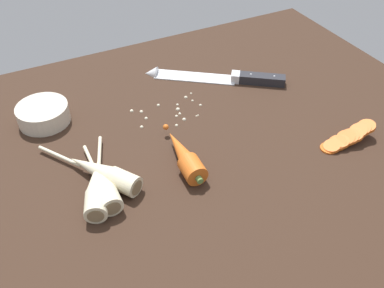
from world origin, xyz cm
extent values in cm
cube|color=#332116|center=(0.00, 0.00, -2.00)|extent=(120.00, 90.00, 4.00)
cube|color=silver|center=(12.88, 21.88, 0.25)|extent=(18.82, 15.23, 0.50)
cone|color=silver|center=(3.77, 28.40, 0.25)|extent=(4.75, 4.97, 3.96)
cube|color=silver|center=(21.01, 16.05, 1.10)|extent=(3.34, 3.55, 2.20)
cube|color=#232328|center=(26.29, 12.27, 1.10)|extent=(10.57, 8.68, 2.20)
sphere|color=silver|center=(24.01, 13.90, 2.20)|extent=(0.50, 0.50, 0.50)
sphere|color=silver|center=(28.57, 10.63, 2.20)|extent=(0.50, 0.50, 0.50)
cylinder|color=#D6601E|center=(-3.41, -9.02, 2.10)|extent=(4.44, 5.02, 4.20)
cone|color=#D6601E|center=(-3.12, -3.25, 2.10)|extent=(4.57, 11.75, 3.99)
sphere|color=#D6601E|center=(-2.73, 4.61, 2.10)|extent=(1.20, 1.20, 1.20)
cylinder|color=#5B7F3D|center=(-3.57, -12.03, 2.10)|extent=(1.25, 1.06, 1.20)
cylinder|color=beige|center=(-19.57, -9.13, 2.00)|extent=(4.08, 4.44, 4.00)
cone|color=beige|center=(-19.46, -3.07, 2.00)|extent=(3.94, 7.83, 3.80)
cylinder|color=beige|center=(-19.35, 3.14, 1.10)|extent=(0.85, 8.41, 0.70)
cylinder|color=#7A6647|center=(-19.61, -11.31, 2.00)|extent=(2.80, 0.35, 2.80)
cylinder|color=beige|center=(-15.83, -6.34, 2.00)|extent=(6.39, 6.84, 4.00)
cone|color=beige|center=(-20.05, 0.12, 2.00)|extent=(8.58, 10.34, 3.80)
cylinder|color=beige|center=(-24.37, 6.73, 1.10)|extent=(6.43, 9.32, 0.70)
cylinder|color=#7A6647|center=(-14.31, -8.66, 2.00)|extent=(2.51, 1.78, 2.80)
cylinder|color=beige|center=(-21.87, -9.27, 2.00)|extent=(5.43, 6.07, 4.00)
cone|color=beige|center=(-19.57, -2.66, 2.00)|extent=(6.53, 9.71, 3.80)
cylinder|color=beige|center=(-17.21, 4.11, 1.10)|extent=(3.85, 9.38, 0.70)
cylinder|color=#7A6647|center=(-22.70, -11.65, 2.00)|extent=(2.74, 1.20, 2.80)
cylinder|color=#D6601E|center=(24.66, -14.21, 0.35)|extent=(3.40, 3.40, 0.70)
cylinder|color=#D6601E|center=(25.29, -14.36, 0.60)|extent=(3.48, 3.42, 1.60)
cylinder|color=#D6601E|center=(26.75, -14.28, 0.84)|extent=(3.62, 3.64, 2.16)
cylinder|color=#D6601E|center=(27.34, -14.52, 1.08)|extent=(3.49, 3.43, 1.66)
cylinder|color=#D6601E|center=(28.83, -14.26, 1.33)|extent=(3.74, 3.79, 2.29)
cylinder|color=#D6601E|center=(29.63, -14.48, 1.57)|extent=(3.70, 3.73, 2.21)
cylinder|color=#D6601E|center=(30.54, -14.68, 1.82)|extent=(3.59, 3.54, 1.80)
cylinder|color=#D6601E|center=(31.94, -14.26, 2.06)|extent=(3.61, 3.63, 2.13)
cylinder|color=#D6601E|center=(32.96, -14.29, 2.31)|extent=(3.41, 3.42, 2.11)
cylinder|color=#D6601E|center=(33.97, -14.27, 2.55)|extent=(3.60, 3.55, 1.74)
cylinder|color=beige|center=(-24.35, 20.68, 2.00)|extent=(11.00, 11.00, 4.00)
cylinder|color=#ABA392|center=(-24.35, 20.68, 2.48)|extent=(8.80, 8.80, 2.80)
sphere|color=beige|center=(3.30, 11.64, 0.45)|extent=(0.90, 0.90, 0.90)
sphere|color=beige|center=(8.62, 10.77, 0.32)|extent=(0.63, 0.63, 0.63)
sphere|color=beige|center=(8.82, 15.96, 0.26)|extent=(0.51, 0.51, 0.51)
sphere|color=beige|center=(6.98, 15.06, 0.40)|extent=(0.80, 0.80, 0.80)
sphere|color=beige|center=(-0.09, 15.05, 0.36)|extent=(0.72, 0.72, 0.72)
sphere|color=beige|center=(5.89, 7.51, 0.21)|extent=(0.42, 0.42, 0.42)
sphere|color=beige|center=(2.98, 9.94, 0.32)|extent=(0.65, 0.65, 0.65)
sphere|color=beige|center=(3.97, 13.26, 0.31)|extent=(0.61, 0.61, 0.61)
sphere|color=beige|center=(1.96, 9.46, 0.32)|extent=(0.64, 0.64, 0.64)
sphere|color=beige|center=(2.92, 7.62, 0.42)|extent=(0.83, 0.83, 0.83)
sphere|color=beige|center=(-6.22, 15.73, 0.41)|extent=(0.83, 0.83, 0.83)
sphere|color=beige|center=(6.36, 7.62, 0.20)|extent=(0.40, 0.40, 0.40)
sphere|color=beige|center=(-6.37, 9.32, 0.38)|extent=(0.76, 0.76, 0.76)
sphere|color=beige|center=(0.55, 6.47, 0.33)|extent=(0.67, 0.67, 0.67)
sphere|color=beige|center=(-4.35, 11.71, 0.37)|extent=(0.75, 0.75, 0.75)
sphere|color=beige|center=(-4.38, 14.48, 0.39)|extent=(0.79, 0.79, 0.79)
sphere|color=beige|center=(7.78, 13.17, 0.28)|extent=(0.56, 0.56, 0.56)
camera|label=1|loc=(-29.19, -59.88, 57.37)|focal=40.27mm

